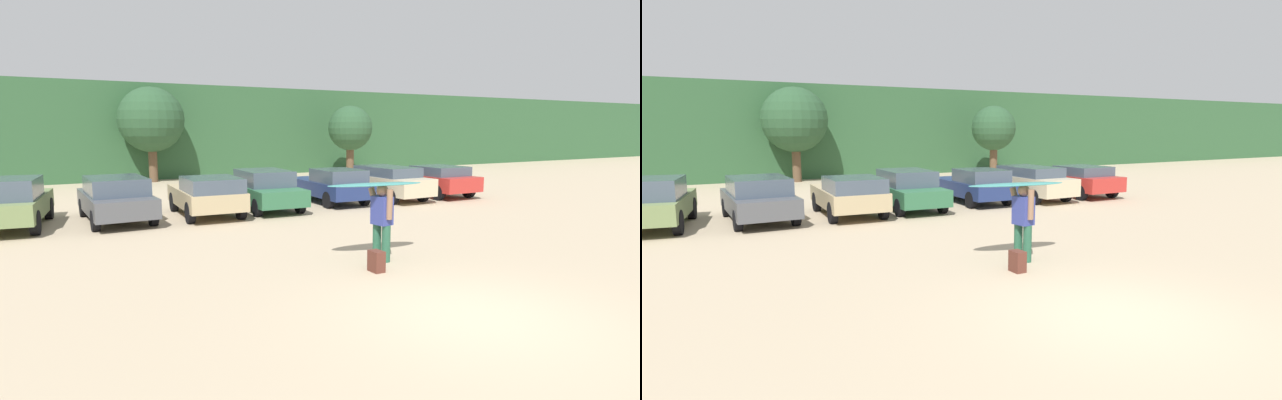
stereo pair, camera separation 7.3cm
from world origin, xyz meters
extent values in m
plane|color=tan|center=(0.00, 0.00, 0.00)|extent=(120.00, 120.00, 0.00)
cube|color=#2D5633|center=(0.00, 31.13, 2.83)|extent=(108.00, 12.00, 5.65)
cylinder|color=brown|center=(-0.05, 24.00, 0.98)|extent=(0.48, 0.48, 1.96)
sphere|color=#284C2D|center=(-0.05, 24.00, 3.51)|extent=(3.65, 3.65, 3.65)
cylinder|color=brown|center=(12.05, 22.07, 0.91)|extent=(0.50, 0.50, 1.82)
sphere|color=#284C2D|center=(12.05, 22.07, 3.04)|extent=(2.87, 2.87, 2.87)
cube|color=#6B7F4C|center=(-6.63, 12.21, 0.66)|extent=(2.34, 4.45, 0.61)
cube|color=#3F4C5B|center=(-6.70, 11.75, 1.27)|extent=(1.88, 2.38, 0.60)
cylinder|color=black|center=(-5.65, 13.48, 0.36)|extent=(0.33, 0.74, 0.71)
cylinder|color=black|center=(-6.09, 10.71, 0.36)|extent=(0.33, 0.74, 0.71)
cube|color=#4C4F54|center=(-3.75, 11.93, 0.61)|extent=(1.95, 4.48, 0.60)
cube|color=#3F4C5B|center=(-3.74, 11.77, 1.19)|extent=(1.76, 2.52, 0.55)
cylinder|color=black|center=(-4.61, 13.38, 0.32)|extent=(0.23, 0.64, 0.63)
cylinder|color=black|center=(-2.95, 13.42, 0.32)|extent=(0.23, 0.64, 0.63)
cylinder|color=black|center=(-4.55, 10.45, 0.32)|extent=(0.23, 0.64, 0.63)
cylinder|color=black|center=(-2.88, 10.49, 0.32)|extent=(0.23, 0.64, 0.63)
cube|color=tan|center=(-0.86, 11.58, 0.65)|extent=(2.11, 4.23, 0.59)
cube|color=#3F4C5B|center=(-0.92, 10.68, 1.17)|extent=(1.84, 2.30, 0.46)
cylinder|color=black|center=(-1.62, 12.99, 0.35)|extent=(0.26, 0.71, 0.70)
cylinder|color=black|center=(0.05, 12.89, 0.35)|extent=(0.26, 0.71, 0.70)
cylinder|color=black|center=(-1.78, 10.27, 0.35)|extent=(0.26, 0.71, 0.70)
cylinder|color=black|center=(-0.11, 10.17, 0.35)|extent=(0.26, 0.71, 0.70)
cube|color=#2D6642|center=(1.47, 11.76, 0.60)|extent=(2.05, 4.42, 0.59)
cube|color=#3F4C5B|center=(1.47, 11.84, 1.18)|extent=(1.79, 2.51, 0.57)
cylinder|color=black|center=(0.76, 13.24, 0.31)|extent=(0.26, 0.64, 0.62)
cylinder|color=black|center=(2.36, 13.14, 0.31)|extent=(0.26, 0.64, 0.62)
cylinder|color=black|center=(0.58, 10.39, 0.31)|extent=(0.26, 0.64, 0.62)
cylinder|color=black|center=(2.18, 10.29, 0.31)|extent=(0.26, 0.64, 0.62)
cube|color=navy|center=(4.51, 12.17, 0.61)|extent=(2.00, 4.51, 0.57)
cube|color=#3F4C5B|center=(4.47, 11.37, 1.15)|extent=(1.73, 2.10, 0.52)
cylinder|color=black|center=(3.79, 13.67, 0.32)|extent=(0.25, 0.65, 0.64)
cylinder|color=black|center=(5.38, 13.59, 0.32)|extent=(0.25, 0.65, 0.64)
cylinder|color=black|center=(3.64, 10.76, 0.32)|extent=(0.25, 0.65, 0.64)
cylinder|color=black|center=(5.23, 10.67, 0.32)|extent=(0.25, 0.65, 0.64)
cube|color=beige|center=(7.12, 11.86, 0.65)|extent=(1.80, 4.73, 0.70)
cube|color=#3F4C5B|center=(7.12, 11.69, 1.21)|extent=(1.64, 2.78, 0.40)
cylinder|color=black|center=(6.32, 13.41, 0.30)|extent=(0.23, 0.61, 0.61)
cylinder|color=black|center=(7.90, 13.42, 0.30)|extent=(0.23, 0.61, 0.61)
cylinder|color=black|center=(6.35, 10.30, 0.30)|extent=(0.23, 0.61, 0.61)
cylinder|color=black|center=(7.93, 10.31, 0.30)|extent=(0.23, 0.61, 0.61)
cube|color=#B72D28|center=(9.67, 11.75, 0.64)|extent=(2.00, 4.46, 0.63)
cube|color=#3F4C5B|center=(9.66, 11.17, 1.16)|extent=(1.82, 2.10, 0.40)
cylinder|color=black|center=(8.81, 13.22, 0.33)|extent=(0.23, 0.66, 0.66)
cylinder|color=black|center=(10.56, 13.20, 0.33)|extent=(0.23, 0.66, 0.66)
cylinder|color=black|center=(8.78, 10.29, 0.33)|extent=(0.23, 0.66, 0.66)
cylinder|color=black|center=(10.53, 10.27, 0.33)|extent=(0.23, 0.66, 0.66)
cylinder|color=#26593F|center=(0.78, 3.43, 0.42)|extent=(0.20, 0.20, 0.84)
cylinder|color=#26593F|center=(0.74, 3.73, 0.42)|extent=(0.20, 0.20, 0.84)
cube|color=#333D8C|center=(0.76, 3.58, 1.16)|extent=(0.37, 0.47, 0.64)
sphere|color=#8C664C|center=(0.76, 3.58, 1.62)|extent=(0.27, 0.27, 0.27)
cylinder|color=#8C664C|center=(0.79, 3.34, 1.33)|extent=(0.16, 0.17, 0.68)
cylinder|color=#8C664C|center=(0.73, 3.81, 1.33)|extent=(0.19, 0.41, 0.68)
ellipsoid|color=teal|center=(0.63, 3.67, 1.76)|extent=(2.42, 1.02, 0.09)
cube|color=#592D23|center=(0.12, 2.89, 0.23)|extent=(0.24, 0.34, 0.45)
camera|label=1|loc=(-6.08, -5.48, 3.00)|focal=28.27mm
camera|label=2|loc=(-6.02, -5.52, 3.00)|focal=28.27mm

